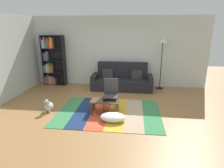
# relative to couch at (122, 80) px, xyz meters

# --- Properties ---
(ground_plane) EXTENTS (14.00, 14.00, 0.00)m
(ground_plane) POSITION_rel_couch_xyz_m (-0.19, -2.02, -0.34)
(ground_plane) COLOR #9E7042
(back_wall) EXTENTS (6.80, 0.10, 2.70)m
(back_wall) POSITION_rel_couch_xyz_m (-0.19, 0.53, 1.01)
(back_wall) COLOR silver
(back_wall) RESTS_ON ground_plane
(left_wall) EXTENTS (0.10, 5.50, 2.70)m
(left_wall) POSITION_rel_couch_xyz_m (-3.59, -1.27, 1.01)
(left_wall) COLOR silver
(left_wall) RESTS_ON ground_plane
(rug) EXTENTS (2.82, 2.07, 0.01)m
(rug) POSITION_rel_couch_xyz_m (-0.22, -2.16, -0.33)
(rug) COLOR #387F4C
(rug) RESTS_ON ground_plane
(couch) EXTENTS (2.26, 0.80, 1.00)m
(couch) POSITION_rel_couch_xyz_m (0.00, 0.00, 0.00)
(couch) COLOR black
(couch) RESTS_ON ground_plane
(bookshelf) EXTENTS (0.90, 0.28, 1.98)m
(bookshelf) POSITION_rel_couch_xyz_m (-2.86, 0.28, 0.64)
(bookshelf) COLOR black
(bookshelf) RESTS_ON ground_plane
(coffee_table) EXTENTS (0.75, 0.40, 0.35)m
(coffee_table) POSITION_rel_couch_xyz_m (-0.33, -2.19, -0.04)
(coffee_table) COLOR #513826
(coffee_table) RESTS_ON rug
(pouf) EXTENTS (0.64, 0.45, 0.20)m
(pouf) POSITION_rel_couch_xyz_m (-0.05, -2.65, -0.23)
(pouf) COLOR white
(pouf) RESTS_ON rug
(dog) EXTENTS (0.22, 0.35, 0.40)m
(dog) POSITION_rel_couch_xyz_m (-1.91, -2.27, -0.18)
(dog) COLOR beige
(dog) RESTS_ON ground_plane
(standing_lamp) EXTENTS (0.32, 0.32, 1.89)m
(standing_lamp) POSITION_rel_couch_xyz_m (1.44, 0.21, 1.24)
(standing_lamp) COLOR black
(standing_lamp) RESTS_ON ground_plane
(tv_remote) EXTENTS (0.09, 0.16, 0.02)m
(tv_remote) POSITION_rel_couch_xyz_m (-0.31, -2.24, 0.04)
(tv_remote) COLOR black
(tv_remote) RESTS_ON coffee_table
(folding_chair) EXTENTS (0.40, 0.40, 0.90)m
(folding_chair) POSITION_rel_couch_xyz_m (-0.19, -1.94, 0.20)
(folding_chair) COLOR #38383D
(folding_chair) RESTS_ON ground_plane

